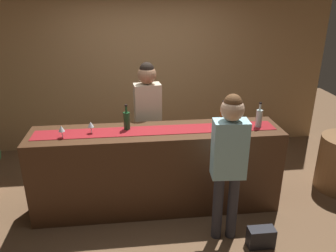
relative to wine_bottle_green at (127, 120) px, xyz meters
The scene contains 12 objects.
ground_plane 1.19m from the wine_bottle_green, 11.81° to the right, with size 10.00×10.00×0.00m, color brown.
back_wall 1.89m from the wine_bottle_green, 79.60° to the left, with size 6.00×0.12×2.90m, color tan.
bar_counter 0.71m from the wine_bottle_green, 11.81° to the right, with size 2.92×0.60×1.02m, color #472B19.
counter_runner_cloth 0.36m from the wine_bottle_green, 11.81° to the right, with size 2.77×0.28×0.01m, color maroon.
wine_bottle_green is the anchor object (origin of this frame).
wine_bottle_clear 1.54m from the wine_bottle_green, ahead, with size 0.07×0.07×0.30m.
wine_bottle_amber 1.13m from the wine_bottle_green, ahead, with size 0.07×0.07×0.30m.
wine_glass_near_customer 0.72m from the wine_bottle_green, 167.03° to the right, with size 0.07×0.07×0.14m.
wine_glass_mid_counter 0.41m from the wine_bottle_green, behind, with size 0.07×0.07×0.14m.
bartender 0.58m from the wine_bottle_green, 62.12° to the left, with size 0.36×0.24×1.70m.
customer_sipping 1.25m from the wine_bottle_green, 35.64° to the right, with size 0.35×0.23×1.63m.
handbag 1.93m from the wine_bottle_green, 34.16° to the right, with size 0.28×0.14×0.22m, color black.
Camera 1 is at (-0.28, -3.55, 2.51)m, focal length 35.82 mm.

